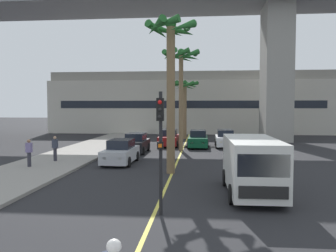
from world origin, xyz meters
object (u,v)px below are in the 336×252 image
(car_queue_second, at_px, (198,139))
(traffic_light_median_near, at_px, (160,136))
(delivery_van, at_px, (252,164))
(traffic_light_median_far, at_px, (170,121))
(car_queue_front, at_px, (136,144))
(pedestrian_mid_block, at_px, (55,148))
(car_queue_fourth, at_px, (169,138))
(pedestrian_near_crosswalk, at_px, (29,152))
(palm_tree_far_median, at_px, (181,68))
(palm_tree_near_median, at_px, (184,92))
(car_queue_third, at_px, (121,152))
(palm_tree_mid_median, at_px, (171,57))
(car_queue_fifth, at_px, (225,139))

(car_queue_second, relative_size, traffic_light_median_near, 0.98)
(delivery_van, distance_m, traffic_light_median_far, 9.49)
(car_queue_front, relative_size, pedestrian_mid_block, 2.54)
(car_queue_fourth, bearing_deg, pedestrian_near_crosswalk, -119.18)
(delivery_van, xyz_separation_m, palm_tree_far_median, (-3.81, 14.08, 5.61))
(delivery_van, xyz_separation_m, pedestrian_near_crosswalk, (-12.24, 4.80, -0.29))
(traffic_light_median_near, bearing_deg, palm_tree_near_median, 91.15)
(car_queue_third, xyz_separation_m, pedestrian_near_crosswalk, (-4.91, -2.57, 0.28))
(car_queue_second, xyz_separation_m, pedestrian_near_crosswalk, (-9.84, -11.95, 0.28))
(car_queue_third, bearing_deg, car_queue_fourth, 77.75)
(car_queue_third, height_order, car_queue_fourth, same)
(traffic_light_median_far, xyz_separation_m, palm_tree_mid_median, (0.43, -4.01, 3.68))
(traffic_light_median_far, distance_m, pedestrian_near_crosswalk, 8.95)
(car_queue_fifth, xyz_separation_m, palm_tree_near_median, (-4.13, 7.56, 4.62))
(palm_tree_mid_median, relative_size, palm_tree_far_median, 1.00)
(car_queue_fourth, xyz_separation_m, pedestrian_mid_block, (-6.50, -10.50, 0.28))
(traffic_light_median_near, bearing_deg, pedestrian_mid_block, 128.62)
(car_queue_second, height_order, palm_tree_near_median, palm_tree_near_median)
(car_queue_fourth, xyz_separation_m, pedestrian_near_crosswalk, (-7.12, -12.74, 0.28))
(pedestrian_mid_block, bearing_deg, palm_tree_mid_median, -18.86)
(car_queue_third, distance_m, pedestrian_near_crosswalk, 5.54)
(traffic_light_median_near, relative_size, palm_tree_far_median, 0.50)
(pedestrian_near_crosswalk, bearing_deg, pedestrian_mid_block, 74.70)
(car_queue_second, xyz_separation_m, palm_tree_near_median, (-1.65, 8.30, 4.62))
(car_queue_front, bearing_deg, palm_tree_mid_median, -66.87)
(car_queue_fifth, relative_size, delivery_van, 0.78)
(car_queue_front, relative_size, palm_tree_far_median, 0.49)
(car_queue_fifth, distance_m, palm_tree_near_median, 9.78)
(car_queue_third, xyz_separation_m, pedestrian_mid_block, (-4.29, -0.32, 0.28))
(car_queue_second, height_order, delivery_van, delivery_van)
(palm_tree_mid_median, xyz_separation_m, pedestrian_mid_block, (-7.84, 2.68, -5.40))
(car_queue_third, distance_m, palm_tree_far_median, 9.78)
(traffic_light_median_far, distance_m, palm_tree_mid_median, 5.46)
(traffic_light_median_far, bearing_deg, pedestrian_mid_block, -169.80)
(car_queue_second, height_order, traffic_light_median_far, traffic_light_median_far)
(car_queue_third, xyz_separation_m, car_queue_fourth, (2.21, 10.18, 0.00))
(car_queue_front, height_order, palm_tree_far_median, palm_tree_far_median)
(traffic_light_median_far, distance_m, palm_tree_near_median, 16.88)
(car_queue_fourth, relative_size, delivery_van, 0.78)
(car_queue_third, xyz_separation_m, traffic_light_median_far, (3.11, 1.01, 1.99))
(car_queue_second, xyz_separation_m, car_queue_third, (-4.93, -9.38, 0.00))
(palm_tree_mid_median, bearing_deg, car_queue_front, 113.13)
(car_queue_front, relative_size, palm_tree_near_median, 0.61)
(car_queue_front, height_order, car_queue_fourth, same)
(palm_tree_far_median, bearing_deg, pedestrian_mid_block, -138.01)
(traffic_light_median_far, xyz_separation_m, palm_tree_far_median, (0.41, 5.71, 4.18))
(pedestrian_near_crosswalk, xyz_separation_m, pedestrian_mid_block, (0.61, 2.25, 0.00))
(car_queue_second, bearing_deg, car_queue_front, -141.01)
(traffic_light_median_near, relative_size, pedestrian_near_crosswalk, 2.59)
(delivery_van, xyz_separation_m, palm_tree_near_median, (-4.05, 25.05, 4.05))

